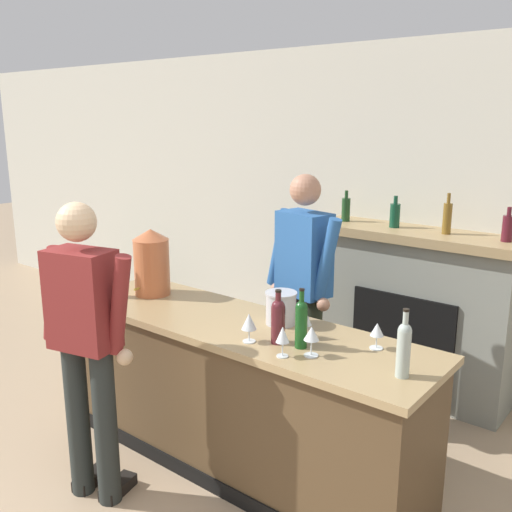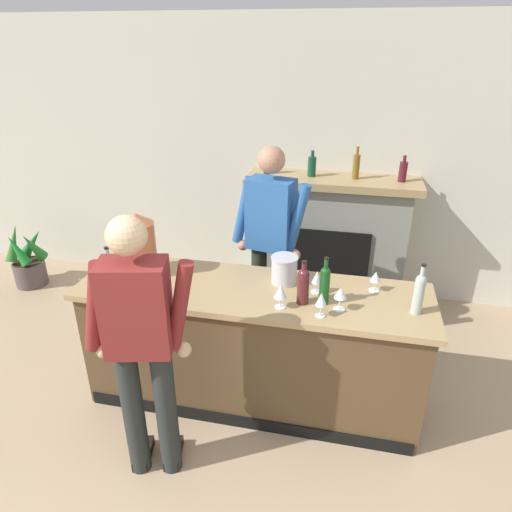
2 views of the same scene
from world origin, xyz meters
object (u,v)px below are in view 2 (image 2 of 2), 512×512
(person_bartender, at_px, (270,244))
(wine_glass_near_bucket, at_px, (340,294))
(fireplace_stone, at_px, (329,240))
(wine_glass_by_dispenser, at_px, (321,300))
(ice_bucket_steel, at_px, (284,270))
(wine_glass_back_row, at_px, (376,278))
(wine_bottle_rose_blush, at_px, (325,283))
(wine_bottle_burgundy_dark, at_px, (303,284))
(copper_dispenser, at_px, (138,244))
(person_customer, at_px, (141,345))
(wine_glass_front_right, at_px, (281,292))
(wine_glass_front_left, at_px, (317,278))
(wine_bottle_riesling_slim, at_px, (109,267))
(potted_plant_corner, at_px, (28,262))
(wine_bottle_chardonnay_pale, at_px, (419,292))

(person_bartender, height_order, wine_glass_near_bucket, person_bartender)
(fireplace_stone, relative_size, person_bartender, 0.91)
(wine_glass_by_dispenser, bearing_deg, ice_bucket_steel, 126.95)
(ice_bucket_steel, height_order, wine_glass_back_row, ice_bucket_steel)
(wine_glass_near_bucket, bearing_deg, wine_bottle_rose_blush, 150.05)
(fireplace_stone, relative_size, ice_bucket_steel, 8.33)
(ice_bucket_steel, relative_size, wine_bottle_burgundy_dark, 0.65)
(person_bartender, distance_m, wine_glass_by_dispenser, 1.04)
(wine_glass_by_dispenser, bearing_deg, copper_dispenser, 167.13)
(person_bartender, height_order, copper_dispenser, person_bartender)
(person_customer, distance_m, wine_glass_front_right, 0.90)
(ice_bucket_steel, height_order, wine_bottle_rose_blush, wine_bottle_rose_blush)
(wine_bottle_burgundy_dark, distance_m, wine_bottle_rose_blush, 0.14)
(copper_dispenser, relative_size, wine_glass_by_dispenser, 2.81)
(copper_dispenser, relative_size, wine_glass_back_row, 3.19)
(fireplace_stone, relative_size, wine_glass_front_left, 10.07)
(person_bartender, distance_m, wine_bottle_riesling_slim, 1.28)
(fireplace_stone, bearing_deg, wine_glass_front_left, -89.64)
(fireplace_stone, height_order, wine_bottle_riesling_slim, fireplace_stone)
(wine_glass_front_left, bearing_deg, wine_glass_by_dispenser, -79.79)
(person_customer, xyz_separation_m, wine_bottle_rose_blush, (0.96, 0.68, 0.14))
(potted_plant_corner, xyz_separation_m, person_customer, (2.36, -1.98, 0.68))
(person_bartender, relative_size, wine_glass_near_bucket, 11.17)
(potted_plant_corner, distance_m, wine_glass_by_dispenser, 3.71)
(ice_bucket_steel, bearing_deg, wine_glass_by_dispenser, -53.05)
(person_customer, bearing_deg, fireplace_stone, 69.39)
(wine_bottle_burgundy_dark, relative_size, wine_bottle_riesling_slim, 1.09)
(wine_bottle_rose_blush, bearing_deg, wine_bottle_burgundy_dark, -169.25)
(fireplace_stone, distance_m, copper_dispenser, 2.08)
(wine_bottle_rose_blush, distance_m, wine_glass_front_right, 0.29)
(wine_bottle_rose_blush, bearing_deg, wine_glass_front_right, -156.95)
(wine_bottle_rose_blush, height_order, wine_glass_near_bucket, wine_bottle_rose_blush)
(potted_plant_corner, xyz_separation_m, wine_bottle_burgundy_dark, (3.19, -1.33, 0.82))
(person_bartender, height_order, wine_bottle_chardonnay_pale, person_bartender)
(fireplace_stone, distance_m, wine_glass_front_right, 1.87)
(wine_bottle_chardonnay_pale, bearing_deg, wine_bottle_rose_blush, -179.36)
(wine_glass_by_dispenser, bearing_deg, wine_bottle_rose_blush, 87.77)
(copper_dispenser, relative_size, wine_bottle_chardonnay_pale, 1.36)
(wine_glass_front_right, xyz_separation_m, wine_glass_back_row, (0.59, 0.35, -0.01))
(person_bartender, xyz_separation_m, copper_dispenser, (-0.84, -0.61, 0.19))
(person_bartender, height_order, wine_glass_front_right, person_bartender)
(person_customer, height_order, wine_glass_front_right, person_customer)
(wine_bottle_riesling_slim, bearing_deg, ice_bucket_steel, 12.96)
(wine_bottle_burgundy_dark, bearing_deg, person_bartender, 114.82)
(ice_bucket_steel, relative_size, wine_bottle_riesling_slim, 0.71)
(wine_bottle_riesling_slim, relative_size, wine_glass_by_dispenser, 1.69)
(ice_bucket_steel, distance_m, wine_bottle_rose_blush, 0.37)
(person_bartender, distance_m, wine_glass_front_left, 0.77)
(wine_glass_front_left, bearing_deg, wine_bottle_riesling_slim, -172.96)
(wine_glass_front_right, distance_m, wine_glass_front_left, 0.32)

